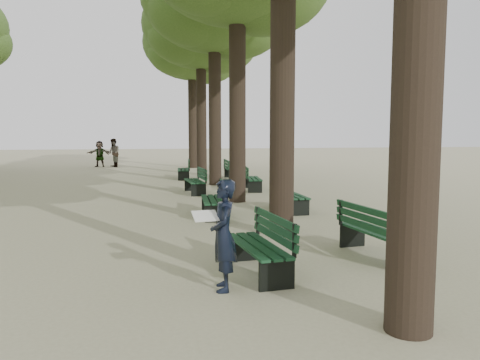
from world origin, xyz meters
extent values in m
plane|color=tan|center=(0.00, 0.00, 0.00)|extent=(120.00, 120.00, 0.00)
cylinder|color=#33261C|center=(1.50, 3.00, 3.75)|extent=(0.52, 0.52, 7.50)
cylinder|color=#33261C|center=(1.50, 8.00, 3.75)|extent=(0.52, 0.52, 7.50)
cylinder|color=#33261C|center=(1.50, 13.00, 3.75)|extent=(0.52, 0.52, 7.50)
cylinder|color=#33261C|center=(1.50, 18.00, 3.75)|extent=(0.52, 0.52, 7.50)
ellipsoid|color=#33541C|center=(1.50, 18.00, 7.70)|extent=(6.00, 6.00, 4.50)
cylinder|color=#33261C|center=(1.50, 23.00, 3.75)|extent=(0.52, 0.52, 7.50)
ellipsoid|color=#33541C|center=(1.50, 23.00, 7.70)|extent=(6.00, 6.00, 4.50)
cube|color=black|center=(0.35, 0.36, 0.23)|extent=(0.70, 1.84, 0.45)
cube|color=black|center=(0.35, 0.36, 0.45)|extent=(0.72, 1.85, 0.04)
cube|color=black|center=(0.63, 0.39, 0.72)|extent=(0.22, 1.79, 0.40)
cube|color=black|center=(0.35, 5.46, 0.23)|extent=(0.63, 1.83, 0.45)
cube|color=black|center=(0.35, 5.46, 0.45)|extent=(0.65, 1.83, 0.04)
cube|color=black|center=(0.63, 5.44, 0.72)|extent=(0.16, 1.80, 0.40)
cube|color=black|center=(0.35, 10.30, 0.23)|extent=(0.64, 1.83, 0.45)
cube|color=black|center=(0.35, 10.30, 0.45)|extent=(0.66, 1.83, 0.04)
cube|color=black|center=(0.63, 10.32, 0.72)|extent=(0.16, 1.80, 0.40)
cube|color=black|center=(0.35, 15.81, 0.23)|extent=(0.64, 1.83, 0.45)
cube|color=black|center=(0.35, 15.81, 0.45)|extent=(0.66, 1.83, 0.04)
cube|color=black|center=(0.63, 15.79, 0.72)|extent=(0.16, 1.80, 0.40)
cube|color=black|center=(2.65, 0.95, 0.23)|extent=(0.71, 1.85, 0.45)
cube|color=black|center=(2.65, 0.95, 0.45)|extent=(0.73, 1.85, 0.04)
cube|color=black|center=(2.37, 0.92, 0.72)|extent=(0.23, 1.79, 0.40)
cube|color=black|center=(2.65, 5.95, 0.23)|extent=(0.54, 1.81, 0.45)
cube|color=black|center=(2.65, 5.95, 0.45)|extent=(0.56, 1.81, 0.04)
cube|color=black|center=(2.37, 5.95, 0.72)|extent=(0.06, 1.80, 0.40)
cube|color=black|center=(2.65, 10.81, 0.23)|extent=(0.72, 1.85, 0.45)
cube|color=black|center=(2.65, 10.81, 0.45)|extent=(0.74, 1.85, 0.04)
cube|color=black|center=(2.37, 10.84, 0.72)|extent=(0.24, 1.79, 0.40)
cube|color=black|center=(2.65, 15.35, 0.23)|extent=(0.58, 1.82, 0.45)
cube|color=black|center=(2.65, 15.35, 0.45)|extent=(0.60, 1.82, 0.04)
cube|color=black|center=(2.37, 15.36, 0.72)|extent=(0.10, 1.80, 0.40)
imported|color=black|center=(-0.27, -0.25, 0.77)|extent=(0.36, 0.64, 1.54)
cube|color=white|center=(-0.52, -0.25, 1.05)|extent=(0.37, 0.29, 0.12)
imported|color=#262628|center=(-3.44, 24.43, 0.92)|extent=(0.69, 0.97, 1.84)
imported|color=#262628|center=(-4.35, 24.95, 0.84)|extent=(1.60, 0.57, 1.69)
imported|color=#262628|center=(3.07, 23.52, 0.84)|extent=(0.74, 1.13, 1.68)
camera|label=1|loc=(-1.27, -6.50, 2.17)|focal=35.00mm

